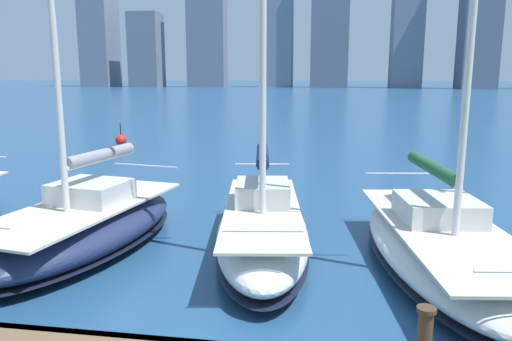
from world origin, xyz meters
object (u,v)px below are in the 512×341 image
object	(u,v)px
sailboat_grey	(83,225)
mooring_post	(425,338)
channel_buoy	(121,140)
sailboat_forest	(443,244)
sailboat_navy	(262,225)

from	to	relation	value
sailboat_grey	mooring_post	xyz separation A→B (m)	(-7.65, 5.18, 0.39)
sailboat_grey	channel_buoy	size ratio (longest dim) A/B	7.33
mooring_post	sailboat_forest	bearing A→B (deg)	-103.96
sailboat_grey	channel_buoy	bearing A→B (deg)	-68.78
sailboat_navy	mooring_post	distance (m)	6.52
sailboat_forest	mooring_post	xyz separation A→B (m)	(1.31, 5.28, 0.45)
sailboat_forest	channel_buoy	xyz separation A→B (m)	(16.08, -18.24, -0.27)
sailboat_grey	mooring_post	size ratio (longest dim) A/B	11.27
mooring_post	channel_buoy	world-z (taller)	mooring_post
sailboat_navy	channel_buoy	size ratio (longest dim) A/B	8.80
sailboat_navy	sailboat_grey	distance (m)	4.66
sailboat_grey	mooring_post	world-z (taller)	sailboat_grey
sailboat_grey	sailboat_forest	bearing A→B (deg)	-179.35
sailboat_navy	channel_buoy	world-z (taller)	sailboat_navy
sailboat_forest	sailboat_navy	size ratio (longest dim) A/B	0.95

